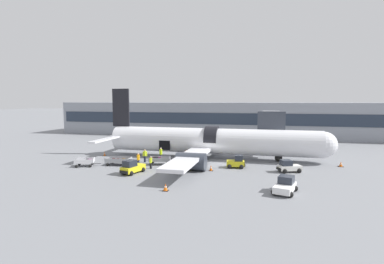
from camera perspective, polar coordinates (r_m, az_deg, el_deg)
name	(u,v)px	position (r m, az deg, el deg)	size (l,w,h in m)	color
ground_plane	(213,163)	(41.45, 3.94, -5.94)	(500.00, 500.00, 0.00)	slate
terminal_strip	(238,119)	(74.66, 8.75, 2.45)	(89.81, 13.18, 8.09)	gray
jet_bridge_stub	(271,122)	(50.48, 14.83, 1.91)	(3.97, 12.38, 7.00)	#4C4C51
airplane	(209,141)	(44.57, 3.21, -1.80)	(34.76, 31.84, 10.44)	silver
baggage_tug_lead	(132,168)	(36.19, -11.33, -6.66)	(2.30, 3.47, 1.64)	yellow
baggage_tug_mid	(289,167)	(38.03, 17.92, -6.34)	(3.05, 2.42, 1.48)	silver
baggage_tug_rear	(236,163)	(38.86, 8.45, -5.78)	(2.46, 1.97, 1.64)	yellow
baggage_tug_spare	(285,186)	(29.59, 17.32, -9.75)	(2.53, 3.50, 1.52)	white
baggage_cart_loading	(160,161)	(40.56, -6.17, -5.43)	(3.85, 2.32, 1.09)	#999BA0
baggage_cart_queued	(119,161)	(41.34, -13.70, -5.44)	(4.22, 2.39, 1.00)	#999BA0
baggage_cart_empty	(86,162)	(41.75, -19.57, -5.47)	(3.36, 2.53, 1.05)	silver
ground_crew_loader_a	(145,155)	(42.35, -8.96, -4.42)	(0.63, 0.53, 1.82)	#1E2338
ground_crew_loader_b	(186,156)	(41.15, -1.15, -4.66)	(0.57, 0.59, 1.81)	#1E2338
ground_crew_driver	(161,154)	(43.24, -5.96, -4.14)	(0.55, 0.64, 1.86)	#2D2D33
ground_crew_supervisor	(138,159)	(39.83, -10.20, -5.15)	(0.44, 0.61, 1.76)	#1E2338
ground_crew_helper	(151,162)	(38.24, -7.87, -5.72)	(0.43, 0.55, 1.59)	black
suitcase_on_tarmac_upright	(169,167)	(38.10, -4.31, -6.62)	(0.47, 0.33, 0.61)	#2D2D33
suitcase_on_tarmac_spare	(178,163)	(40.56, -2.65, -5.83)	(0.48, 0.41, 0.61)	#1E2347
safety_cone_nose	(341,164)	(43.68, 26.48, -5.53)	(0.64, 0.64, 0.66)	black
safety_cone_engine_left	(165,187)	(29.07, -5.08, -10.45)	(0.57, 0.57, 0.72)	black
safety_cone_wingtip	(211,168)	(36.98, 3.62, -6.89)	(0.51, 0.51, 0.69)	black
safety_cone_tail	(105,154)	(48.66, -16.32, -4.03)	(0.48, 0.48, 0.64)	black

